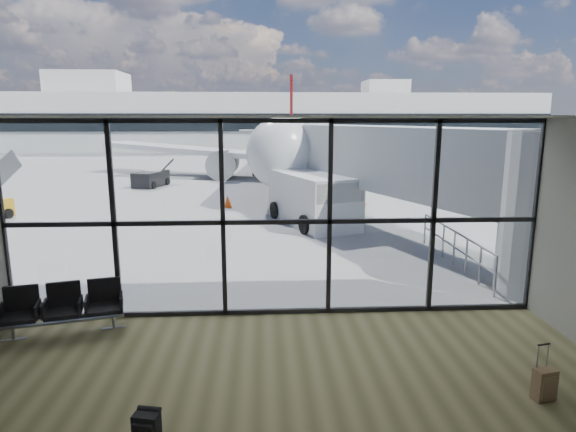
{
  "coord_description": "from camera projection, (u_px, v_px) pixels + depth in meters",
  "views": [
    {
      "loc": [
        -0.31,
        -10.59,
        4.48
      ],
      "look_at": [
        0.42,
        3.0,
        1.73
      ],
      "focal_mm": 30.0,
      "sensor_mm": 36.0,
      "label": 1
    }
  ],
  "objects": [
    {
      "name": "ground",
      "position": [
        265.0,
        162.0,
        50.41
      ],
      "size": [
        220.0,
        220.0,
        0.0
      ],
      "primitive_type": "plane",
      "color": "slate",
      "rests_on": "ground"
    },
    {
      "name": "lounge_shell",
      "position": [
        288.0,
        267.0,
        6.04
      ],
      "size": [
        12.02,
        8.01,
        4.51
      ],
      "color": "brown",
      "rests_on": "ground"
    },
    {
      "name": "glass_curtain_wall",
      "position": [
        276.0,
        220.0,
        10.82
      ],
      "size": [
        12.1,
        0.12,
        4.5
      ],
      "color": "white",
      "rests_on": "ground"
    },
    {
      "name": "jet_bridge",
      "position": [
        402.0,
        166.0,
        17.9
      ],
      "size": [
        8.0,
        16.5,
        4.33
      ],
      "color": "#ADB1B3",
      "rests_on": "ground"
    },
    {
      "name": "apron_railing",
      "position": [
        454.0,
        243.0,
        14.85
      ],
      "size": [
        0.06,
        5.46,
        1.11
      ],
      "color": "gray",
      "rests_on": "ground"
    },
    {
      "name": "far_terminal",
      "position": [
        260.0,
        121.0,
        71.05
      ],
      "size": [
        80.0,
        12.2,
        11.0
      ],
      "color": "#ADADA8",
      "rests_on": "ground"
    },
    {
      "name": "tree_1",
      "position": [
        25.0,
        114.0,
        78.63
      ],
      "size": [
        5.61,
        5.61,
        8.07
      ],
      "color": "#382619",
      "rests_on": "ground"
    },
    {
      "name": "tree_2",
      "position": [
        62.0,
        110.0,
        78.82
      ],
      "size": [
        6.27,
        6.27,
        9.03
      ],
      "color": "#382619",
      "rests_on": "ground"
    },
    {
      "name": "tree_3",
      "position": [
        100.0,
        118.0,
        79.39
      ],
      "size": [
        4.95,
        4.95,
        7.12
      ],
      "color": "#382619",
      "rests_on": "ground"
    },
    {
      "name": "tree_4",
      "position": [
        137.0,
        114.0,
        79.58
      ],
      "size": [
        5.61,
        5.61,
        8.07
      ],
      "color": "#382619",
      "rests_on": "ground"
    },
    {
      "name": "tree_5",
      "position": [
        173.0,
        110.0,
        79.77
      ],
      "size": [
        6.27,
        6.27,
        9.03
      ],
      "color": "#382619",
      "rests_on": "ground"
    },
    {
      "name": "seating_row",
      "position": [
        64.0,
        306.0,
        10.21
      ],
      "size": [
        2.4,
        1.2,
        1.06
      ],
      "rotation": [
        0.0,
        0.0,
        0.24
      ],
      "color": "gray",
      "rests_on": "ground"
    },
    {
      "name": "backpack",
      "position": [
        146.0,
        429.0,
        6.66
      ],
      "size": [
        0.39,
        0.38,
        0.53
      ],
      "rotation": [
        0.0,
        0.0,
        -0.2
      ],
      "color": "black",
      "rests_on": "ground"
    },
    {
      "name": "suitcase",
      "position": [
        545.0,
        384.0,
        7.75
      ],
      "size": [
        0.38,
        0.31,
        0.93
      ],
      "rotation": [
        0.0,
        0.0,
        0.21
      ],
      "color": "brown",
      "rests_on": "ground"
    },
    {
      "name": "airliner",
      "position": [
        289.0,
        140.0,
        38.77
      ],
      "size": [
        30.5,
        35.39,
        9.12
      ],
      "rotation": [
        0.0,
        0.0,
        -0.08
      ],
      "color": "silver",
      "rests_on": "ground"
    },
    {
      "name": "service_van",
      "position": [
        314.0,
        199.0,
        20.63
      ],
      "size": [
        3.74,
        5.47,
        2.19
      ],
      "rotation": [
        0.0,
        0.0,
        0.34
      ],
      "color": "silver",
      "rests_on": "ground"
    },
    {
      "name": "belt_loader",
      "position": [
        152.0,
        178.0,
        32.45
      ],
      "size": [
        2.28,
        4.0,
        1.75
      ],
      "rotation": [
        0.0,
        0.0,
        -0.28
      ],
      "color": "black",
      "rests_on": "ground"
    },
    {
      "name": "traffic_cone_a",
      "position": [
        228.0,
        202.0,
        24.69
      ],
      "size": [
        0.44,
        0.44,
        0.63
      ],
      "color": "#FF550D",
      "rests_on": "ground"
    },
    {
      "name": "traffic_cone_b",
      "position": [
        308.0,
        199.0,
        25.69
      ],
      "size": [
        0.41,
        0.41,
        0.59
      ],
      "color": "#E7580C",
      "rests_on": "ground"
    },
    {
      "name": "traffic_cone_c",
      "position": [
        362.0,
        198.0,
        25.7
      ],
      "size": [
        0.48,
        0.48,
        0.69
      ],
      "color": "#EC490C",
      "rests_on": "ground"
    }
  ]
}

